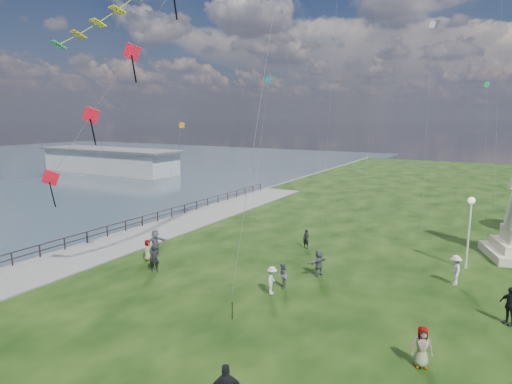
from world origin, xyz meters
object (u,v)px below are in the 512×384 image
Objects in this scene: pier_pavilion at (109,160)px; person_8 at (455,270)px; person_2 at (272,280)px; person_6 at (306,239)px; person_5 at (155,242)px; person_4 at (422,347)px; person_0 at (154,259)px; person_10 at (148,250)px; lamppost at (470,217)px; person_9 at (510,306)px; person_1 at (282,275)px; person_11 at (319,263)px.

pier_pavilion reaches higher than person_8.
person_2 is 9.00m from person_6.
person_4 is at bearing -82.93° from person_5.
person_10 is (-2.01, 1.46, -0.14)m from person_0.
person_8 is (-0.38, -3.34, -2.57)m from lamppost.
person_8 is 0.95× the size of person_9.
person_5 is (-2.30, 2.57, 0.07)m from person_0.
person_9 is at bearing -14.67° from person_6.
pier_pavilion is at bearing -146.85° from person_1.
person_5 is at bearing 82.80° from person_0.
pier_pavilion is 62.46m from person_11.
person_9 is at bearing -40.01° from person_0.
person_6 is at bearing -5.59° from person_2.
person_4 is at bearing -116.74° from person_10.
person_2 reaches higher than person_10.
person_1 is at bearing -24.05° from person_2.
person_0 is at bearing -148.74° from lamppost.
person_0 is at bearing 149.13° from person_4.
person_5 is 0.99× the size of person_9.
person_11 is at bearing -143.21° from lamppost.
person_9 is at bearing -94.28° from person_2.
person_1 is at bearing -37.70° from person_0.
person_0 is 1.13× the size of person_1.
person_1 is 0.81× the size of person_9.
person_11 is at bearing -48.16° from person_6.
person_5 is at bearing -157.91° from lamppost.
person_0 is 10.50m from person_11.
person_1 is 1.03m from person_2.
person_11 reaches higher than person_6.
person_8 is (10.54, -2.24, 0.17)m from person_6.
person_11 is (2.93, -4.88, 0.12)m from person_6.
person_1 is 0.96× the size of person_2.
lamppost reaches higher than person_10.
person_4 is at bearing -32.25° from pier_pavilion.
person_6 is 11.70m from person_10.
person_9 is (19.80, 3.14, 0.08)m from person_0.
person_0 is at bearing -113.61° from person_6.
person_10 is at bearing -154.86° from lamppost.
person_1 is at bearing -72.90° from person_8.
person_11 is at bearing 113.16° from person_4.
person_6 is (-1.83, 7.81, -0.04)m from person_1.
pier_pavilion is 67.98m from person_8.
person_11 reaches higher than person_4.
person_11 is at bearing -86.39° from person_8.
person_10 is at bearing -112.74° from person_1.
lamppost is 3.30× the size of person_10.
person_9 is 10.46m from person_11.
person_6 is (-1.69, 8.84, -0.07)m from person_2.
person_10 is (42.56, -34.49, -1.11)m from pier_pavilion.
person_9 is (13.29, -6.34, 0.22)m from person_6.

